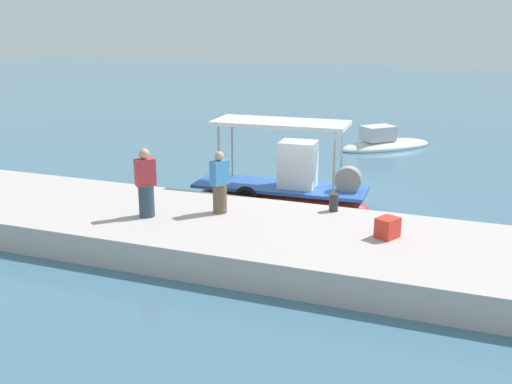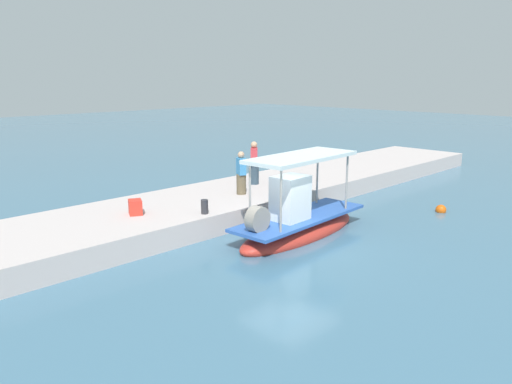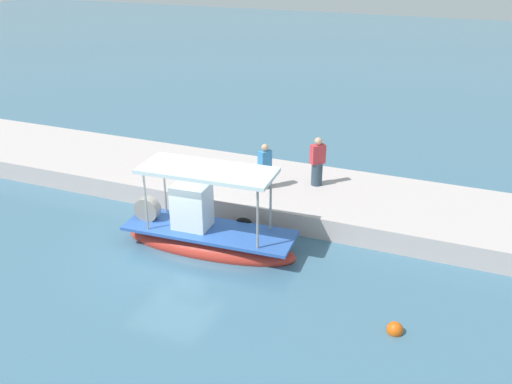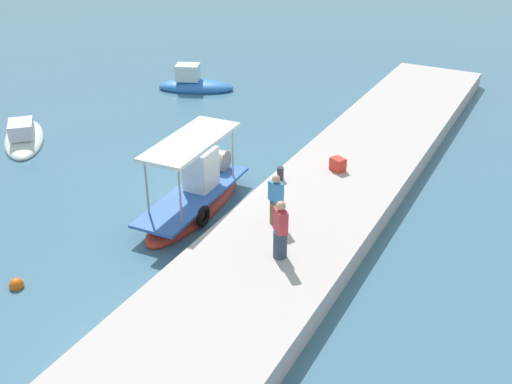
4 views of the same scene
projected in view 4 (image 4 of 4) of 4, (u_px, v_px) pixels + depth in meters
name	position (u px, v px, depth m)	size (l,w,h in m)	color
ground_plane	(199.00, 194.00, 22.16)	(120.00, 120.00, 0.00)	#426D87
dock_quay	(313.00, 215.00, 20.09)	(36.00, 4.45, 0.74)	beige
main_fishing_boat	(196.00, 197.00, 20.95)	(5.70, 1.97, 3.04)	red
fisherman_near_bollard	(276.00, 201.00, 18.57)	(0.49, 0.53, 1.66)	brown
fisherman_by_crate	(280.00, 232.00, 16.86)	(0.57, 0.57, 1.80)	#2F4250
mooring_bollard	(280.00, 173.00, 21.47)	(0.24, 0.24, 0.47)	#2D2D33
cargo_crate	(338.00, 164.00, 22.13)	(0.51, 0.41, 0.48)	red
marker_buoy	(17.00, 285.00, 17.14)	(0.41, 0.41, 0.41)	#E05811
moored_boat_near	(195.00, 85.00, 32.73)	(3.11, 4.41, 1.64)	blue
moored_boat_mid	(24.00, 137.00, 26.48)	(4.45, 4.44, 1.29)	silver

